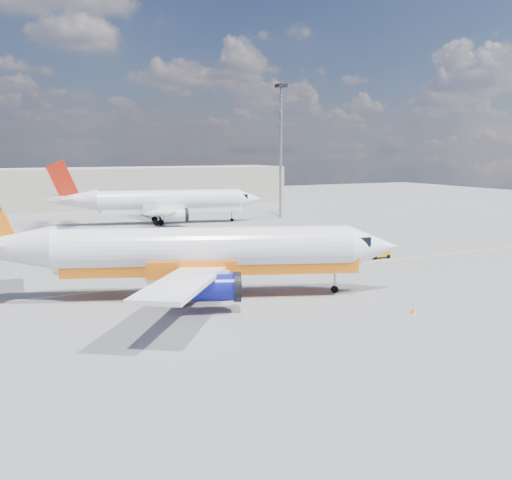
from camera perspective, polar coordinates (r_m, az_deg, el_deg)
name	(u,v)px	position (r m, az deg, el deg)	size (l,w,h in m)	color
ground	(267,282)	(50.78, 1.09, -4.19)	(240.00, 240.00, 0.00)	slate
taxi_line	(252,275)	(53.39, -0.41, -3.53)	(70.00, 0.15, 0.01)	yellow
terminal_main	(121,187)	(122.27, -13.35, 5.17)	(70.00, 14.00, 8.00)	#B6AF9D
main_jet	(191,253)	(45.33, -6.48, -1.27)	(34.83, 26.35, 10.64)	white
second_jet	(163,202)	(91.92, -9.28, 3.74)	(33.74, 25.88, 10.18)	white
gse_tug	(378,251)	(63.00, 12.11, -1.11)	(2.31, 1.49, 1.61)	black
traffic_cone	(413,311)	(42.42, 15.41, -6.83)	(0.35, 0.35, 0.49)	white
floodlight_mast	(281,139)	(98.51, 2.50, 10.09)	(1.65, 1.65, 22.56)	gray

